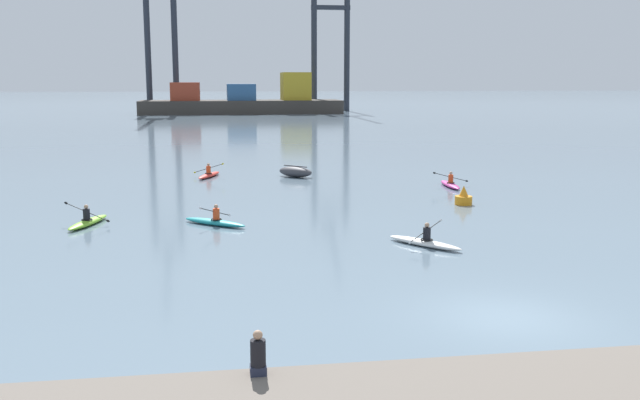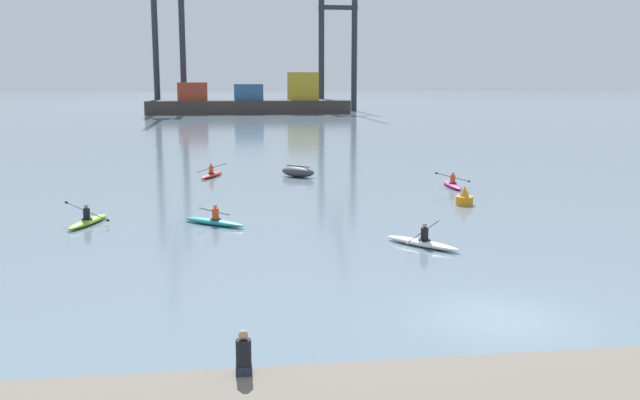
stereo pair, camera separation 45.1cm
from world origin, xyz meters
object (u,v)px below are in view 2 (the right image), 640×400
object	(u,v)px
gantry_crane_west_mid	(338,29)
kayak_lime	(88,221)
container_barge	(251,101)
capsized_dinghy	(298,172)
kayak_teal	(214,221)
kayak_red	(212,174)
kayak_magenta	(452,184)
channel_buoy	(464,198)
seated_onlooker	(244,355)
kayak_white	(422,242)
gantry_crane_west	(168,15)

from	to	relation	value
gantry_crane_west_mid	kayak_lime	bearing A→B (deg)	-104.68
container_barge	capsized_dinghy	bearing A→B (deg)	-90.30
kayak_teal	container_barge	bearing A→B (deg)	86.87
kayak_red	kayak_lime	world-z (taller)	kayak_lime
capsized_dinghy	kayak_red	size ratio (longest dim) A/B	0.78
kayak_magenta	channel_buoy	bearing A→B (deg)	-102.65
channel_buoy	kayak_red	world-z (taller)	kayak_red
capsized_dinghy	kayak_lime	distance (m)	18.11
kayak_teal	seated_onlooker	world-z (taller)	seated_onlooker
kayak_magenta	seated_onlooker	world-z (taller)	seated_onlooker
gantry_crane_west_mid	capsized_dinghy	size ratio (longest dim) A/B	12.98
channel_buoy	kayak_teal	world-z (taller)	kayak_teal
seated_onlooker	container_barge	bearing A→B (deg)	87.70
kayak_teal	capsized_dinghy	bearing A→B (deg)	70.51
kayak_teal	kayak_magenta	bearing A→B (deg)	33.47
container_barge	seated_onlooker	size ratio (longest dim) A/B	43.41
kayak_teal	kayak_white	distance (m)	9.70
container_barge	gantry_crane_west	world-z (taller)	gantry_crane_west
gantry_crane_west	kayak_white	xyz separation A→B (m)	(18.16, -118.65, -18.93)
container_barge	kayak_teal	bearing A→B (deg)	-93.13
kayak_white	kayak_lime	bearing A→B (deg)	155.99
kayak_red	kayak_teal	bearing A→B (deg)	-88.71
channel_buoy	kayak_white	distance (m)	9.88
kayak_teal	kayak_red	xyz separation A→B (m)	(-0.36, 15.98, 0.00)
gantry_crane_west	kayak_magenta	world-z (taller)	gantry_crane_west
kayak_white	kayak_lime	world-z (taller)	kayak_lime
kayak_white	gantry_crane_west_mid	bearing A→B (deg)	82.32
container_barge	seated_onlooker	world-z (taller)	container_barge
container_barge	gantry_crane_west_mid	size ratio (longest dim) A/B	1.14
capsized_dinghy	kayak_teal	size ratio (longest dim) A/B	0.88
container_barge	kayak_magenta	world-z (taller)	container_barge
kayak_magenta	container_barge	bearing A→B (deg)	94.88
container_barge	gantry_crane_west_mid	xyz separation A→B (m)	(18.56, 8.39, 14.65)
kayak_magenta	kayak_teal	size ratio (longest dim) A/B	1.14
gantry_crane_west	seated_onlooker	distance (m)	133.25
container_barge	channel_buoy	world-z (taller)	container_barge
channel_buoy	kayak_lime	xyz separation A→B (m)	(-18.50, -2.54, -0.19)
gantry_crane_west	capsized_dinghy	size ratio (longest dim) A/B	14.78
gantry_crane_west_mid	seated_onlooker	xyz separation A→B (m)	(-23.61, -133.83, -15.82)
gantry_crane_west_mid	channel_buoy	size ratio (longest dim) A/B	34.15
kayak_red	container_barge	bearing A→B (deg)	86.09
gantry_crane_west_mid	seated_onlooker	size ratio (longest dim) A/B	38.15
gantry_crane_west_mid	kayak_teal	distance (m)	119.35
capsized_dinghy	kayak_magenta	world-z (taller)	kayak_magenta
container_barge	kayak_teal	size ratio (longest dim) A/B	12.97
channel_buoy	kayak_teal	bearing A→B (deg)	-165.28
channel_buoy	seated_onlooker	xyz separation A→B (m)	(-12.04, -21.61, 0.82)
container_barge	kayak_magenta	distance (m)	98.19
kayak_teal	kayak_red	size ratio (longest dim) A/B	0.88
gantry_crane_west_mid	gantry_crane_west	bearing A→B (deg)	-176.29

